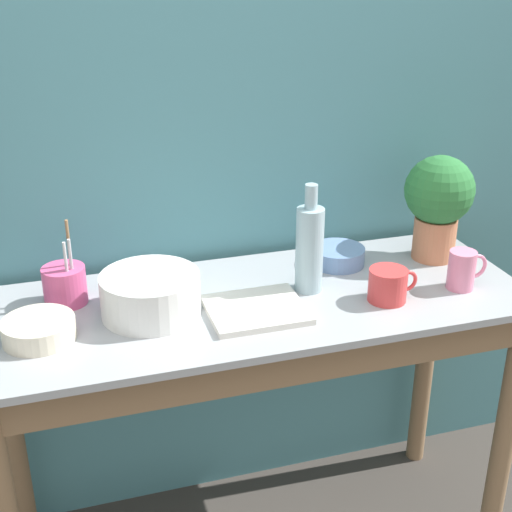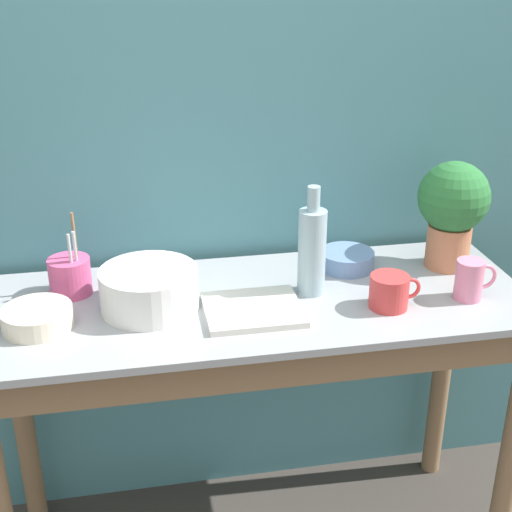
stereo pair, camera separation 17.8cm
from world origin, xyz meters
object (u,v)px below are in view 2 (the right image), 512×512
(utensil_cup, at_px, (70,276))
(bowl_small_cream, at_px, (37,318))
(bowl_small_blue, at_px, (347,260))
(bowl_wash_large, at_px, (149,289))
(tray_board, at_px, (253,309))
(mug_red, at_px, (390,291))
(bottle_tall, at_px, (312,250))
(mug_pink, at_px, (470,280))
(potted_plant, at_px, (453,207))

(utensil_cup, bearing_deg, bowl_small_cream, -112.77)
(bowl_small_blue, bearing_deg, bowl_wash_large, -165.94)
(bowl_small_blue, distance_m, tray_board, 0.37)
(bowl_wash_large, height_order, mug_red, bowl_wash_large)
(bottle_tall, distance_m, utensil_cup, 0.63)
(bowl_wash_large, bearing_deg, tray_board, -15.73)
(bottle_tall, height_order, mug_pink, bottle_tall)
(bottle_tall, distance_m, tray_board, 0.22)
(bowl_small_cream, bearing_deg, potted_plant, 7.61)
(bottle_tall, bearing_deg, mug_red, -34.10)
(potted_plant, relative_size, utensil_cup, 1.37)
(mug_red, bearing_deg, potted_plant, 39.67)
(potted_plant, height_order, mug_red, potted_plant)
(potted_plant, relative_size, bowl_small_blue, 1.99)
(bowl_wash_large, xyz_separation_m, tray_board, (0.25, -0.07, -0.04))
(mug_red, height_order, bowl_small_blue, mug_red)
(bottle_tall, relative_size, bowl_small_cream, 1.73)
(bowl_small_blue, height_order, bowl_small_cream, same)
(bottle_tall, height_order, bowl_small_cream, bottle_tall)
(mug_red, height_order, mug_pink, mug_pink)
(utensil_cup, bearing_deg, bottle_tall, -10.02)
(bottle_tall, xyz_separation_m, bowl_small_cream, (-0.68, -0.06, -0.10))
(mug_red, distance_m, bowl_small_cream, 0.86)
(mug_red, bearing_deg, bowl_small_cream, 176.22)
(bottle_tall, distance_m, mug_pink, 0.41)
(potted_plant, distance_m, utensil_cup, 1.04)
(potted_plant, bearing_deg, bowl_wash_large, -173.19)
(mug_red, height_order, tray_board, mug_red)
(potted_plant, distance_m, bowl_small_blue, 0.32)
(utensil_cup, bearing_deg, potted_plant, -1.17)
(bottle_tall, xyz_separation_m, bowl_small_blue, (0.14, 0.13, -0.10))
(bowl_wash_large, bearing_deg, utensil_cup, 148.46)
(mug_pink, bearing_deg, bottle_tall, 164.34)
(bowl_wash_large, distance_m, bowl_small_blue, 0.57)
(utensil_cup, bearing_deg, bowl_wash_large, -31.54)
(bowl_wash_large, height_order, bowl_small_cream, bowl_wash_large)
(potted_plant, height_order, utensil_cup, potted_plant)
(mug_pink, xyz_separation_m, utensil_cup, (-1.00, 0.22, -0.00))
(mug_pink, distance_m, bowl_small_cream, 1.07)
(mug_pink, bearing_deg, tray_board, 177.24)
(potted_plant, xyz_separation_m, tray_board, (-0.59, -0.17, -0.17))
(mug_pink, xyz_separation_m, tray_board, (-0.56, 0.03, -0.04))
(tray_board, bearing_deg, bowl_small_blue, 34.33)
(bowl_wash_large, distance_m, bowl_small_cream, 0.27)
(mug_red, bearing_deg, bottle_tall, 145.90)
(bowl_wash_large, distance_m, mug_pink, 0.81)
(bottle_tall, xyz_separation_m, mug_pink, (0.39, -0.11, -0.07))
(mug_red, xyz_separation_m, utensil_cup, (-0.79, 0.22, 0.01))
(bowl_small_cream, bearing_deg, mug_pink, -2.63)
(bottle_tall, height_order, utensil_cup, bottle_tall)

